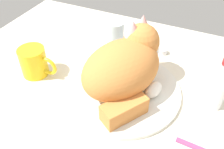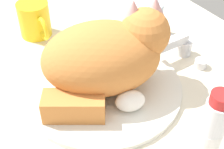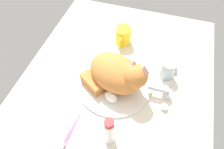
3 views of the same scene
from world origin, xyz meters
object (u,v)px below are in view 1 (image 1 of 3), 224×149
(coffee_mug, at_px, (34,62))
(rinse_cup, at_px, (115,34))
(toothpaste_bottle, at_px, (221,85))
(faucet, at_px, (146,45))
(soap_bar, at_px, (100,32))
(cat, at_px, (126,65))

(coffee_mug, height_order, rinse_cup, same)
(coffee_mug, height_order, toothpaste_bottle, toothpaste_bottle)
(faucet, relative_size, toothpaste_bottle, 0.92)
(soap_bar, bearing_deg, faucet, -3.64)
(rinse_cup, xyz_separation_m, soap_bar, (-0.06, 0.01, -0.02))
(faucet, height_order, cat, cat)
(faucet, bearing_deg, coffee_mug, -136.69)
(coffee_mug, relative_size, toothpaste_bottle, 0.77)
(faucet, height_order, soap_bar, faucet)
(faucet, relative_size, coffee_mug, 1.20)
(faucet, height_order, toothpaste_bottle, toothpaste_bottle)
(rinse_cup, height_order, soap_bar, rinse_cup)
(faucet, xyz_separation_m, coffee_mug, (-0.26, -0.24, 0.02))
(coffee_mug, xyz_separation_m, rinse_cup, (0.15, 0.24, -0.00))
(rinse_cup, bearing_deg, cat, -58.94)
(toothpaste_bottle, bearing_deg, coffee_mug, -170.33)
(rinse_cup, bearing_deg, toothpaste_bottle, -23.96)
(cat, height_order, rinse_cup, cat)
(faucet, distance_m, coffee_mug, 0.36)
(coffee_mug, xyz_separation_m, soap_bar, (0.08, 0.25, -0.02))
(cat, bearing_deg, rinse_cup, 121.06)
(cat, relative_size, coffee_mug, 2.50)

